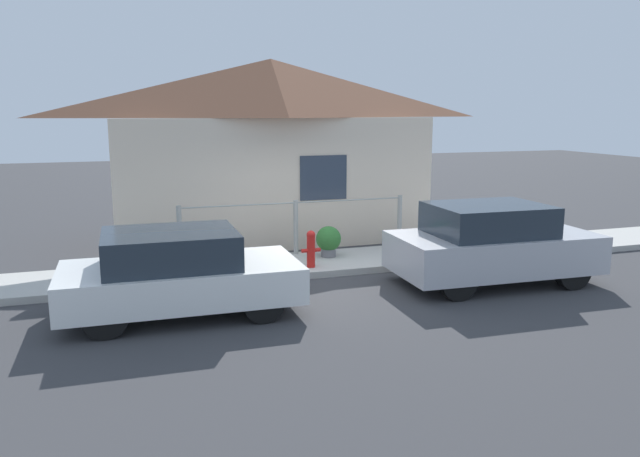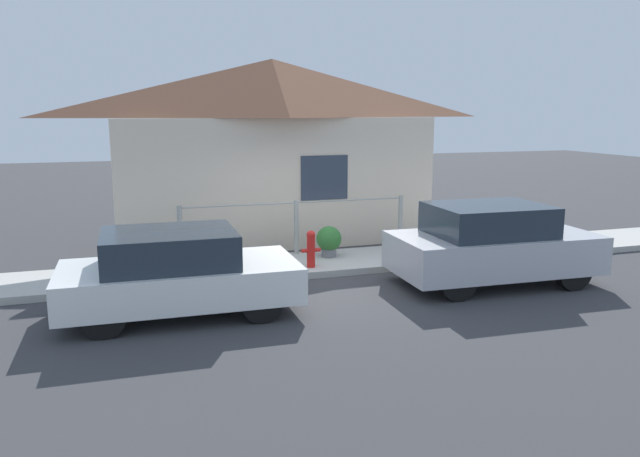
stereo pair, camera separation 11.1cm
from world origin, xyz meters
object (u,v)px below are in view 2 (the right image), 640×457
at_px(potted_plant_near_hydrant, 329,240).
at_px(car_left, 177,272).
at_px(car_right, 492,244).
at_px(fire_hydrant, 311,248).

bearing_deg(potted_plant_near_hydrant, car_left, -143.97).
xyz_separation_m(car_left, potted_plant_near_hydrant, (3.29, 2.39, -0.18)).
relative_size(car_left, car_right, 0.98).
bearing_deg(fire_hydrant, car_right, -29.88).
xyz_separation_m(car_left, fire_hydrant, (2.68, 1.68, -0.16)).
xyz_separation_m(car_right, potted_plant_near_hydrant, (-2.32, 2.39, -0.25)).
bearing_deg(car_right, fire_hydrant, 151.92).
distance_m(car_right, potted_plant_near_hydrant, 3.34).
relative_size(car_right, potted_plant_near_hydrant, 5.78).
distance_m(fire_hydrant, potted_plant_near_hydrant, 0.93).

